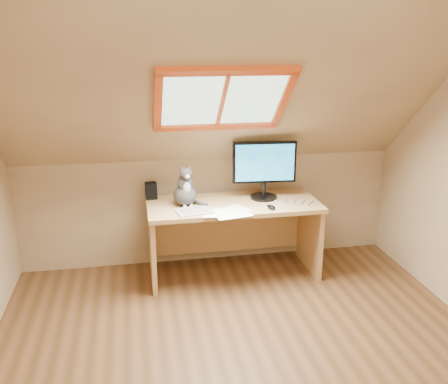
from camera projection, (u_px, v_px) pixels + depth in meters
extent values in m
plane|color=brown|center=(251.00, 370.00, 3.24)|extent=(3.50, 3.50, 0.00)
cube|color=tan|center=(209.00, 210.00, 4.74)|extent=(3.50, 0.02, 1.00)
cube|color=tan|center=(224.00, 90.00, 3.65)|extent=(3.50, 1.56, 1.41)
cube|color=#B2E0CC|center=(222.00, 98.00, 3.74)|extent=(0.90, 0.53, 0.48)
cube|color=#DE4B14|center=(222.00, 98.00, 3.74)|extent=(1.02, 0.64, 0.59)
cube|color=tan|center=(233.00, 205.00, 4.37)|extent=(1.50, 0.66, 0.04)
cube|color=tan|center=(152.00, 247.00, 4.34)|extent=(0.04, 0.59, 0.65)
cube|color=tan|center=(310.00, 235.00, 4.60)|extent=(0.04, 0.59, 0.65)
cube|color=tan|center=(227.00, 229.00, 4.75)|extent=(1.40, 0.03, 0.45)
cylinder|color=black|center=(264.00, 197.00, 4.47)|extent=(0.24, 0.24, 0.02)
cylinder|color=black|center=(264.00, 189.00, 4.45)|extent=(0.04, 0.04, 0.13)
cube|color=black|center=(264.00, 162.00, 4.38)|extent=(0.56, 0.09, 0.37)
cube|color=blue|center=(265.00, 163.00, 4.35)|extent=(0.52, 0.05, 0.32)
ellipsoid|color=#45403D|center=(185.00, 195.00, 4.29)|extent=(0.23, 0.27, 0.17)
ellipsoid|color=#45403D|center=(185.00, 184.00, 4.24)|extent=(0.15, 0.15, 0.19)
ellipsoid|color=silver|center=(187.00, 188.00, 4.20)|extent=(0.07, 0.04, 0.11)
ellipsoid|color=#45403D|center=(186.00, 174.00, 4.17)|extent=(0.12, 0.11, 0.10)
sphere|color=silver|center=(187.00, 177.00, 4.14)|extent=(0.04, 0.04, 0.04)
cone|color=#45403D|center=(182.00, 168.00, 4.17)|extent=(0.05, 0.05, 0.06)
cone|color=#45403D|center=(189.00, 167.00, 4.19)|extent=(0.05, 0.05, 0.06)
cube|color=black|center=(151.00, 191.00, 4.45)|extent=(0.11, 0.11, 0.15)
cube|color=#B2B2B7|center=(194.00, 211.00, 4.13)|extent=(0.33, 0.26, 0.01)
ellipsoid|color=black|center=(271.00, 207.00, 4.20)|extent=(0.09, 0.12, 0.03)
cube|color=white|center=(228.00, 213.00, 4.10)|extent=(0.33, 0.27, 0.00)
cube|color=white|center=(228.00, 213.00, 4.10)|extent=(0.32, 0.24, 0.00)
cube|color=white|center=(228.00, 213.00, 4.10)|extent=(0.35, 0.30, 0.00)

